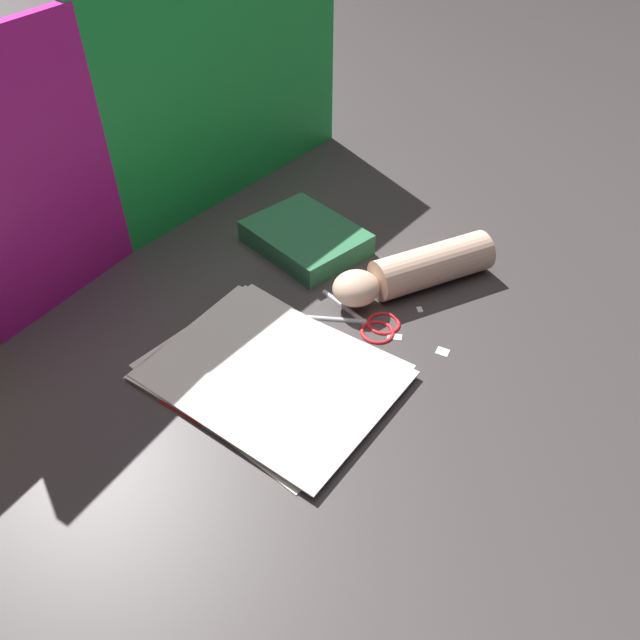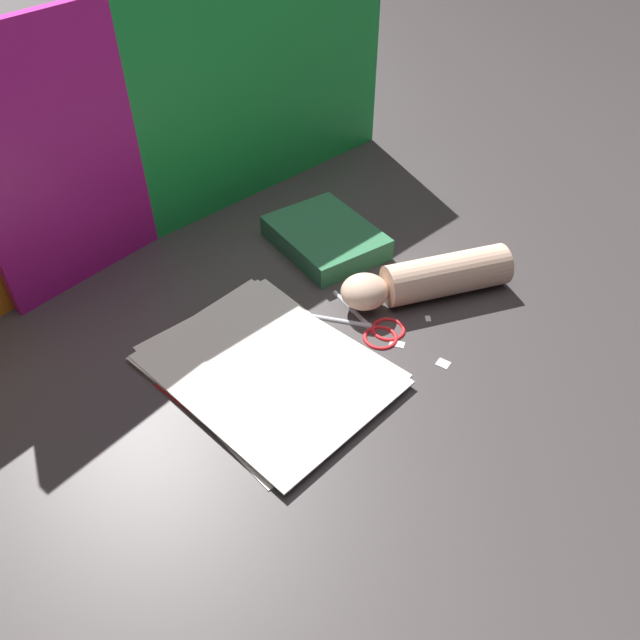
{
  "view_description": "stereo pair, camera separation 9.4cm",
  "coord_description": "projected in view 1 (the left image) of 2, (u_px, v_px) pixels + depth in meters",
  "views": [
    {
      "loc": [
        -0.57,
        -0.46,
        0.69
      ],
      "look_at": [
        -0.01,
        -0.03,
        0.06
      ],
      "focal_mm": 35.0,
      "sensor_mm": 36.0,
      "label": 1
    },
    {
      "loc": [
        -0.5,
        -0.53,
        0.69
      ],
      "look_at": [
        -0.01,
        -0.03,
        0.06
      ],
      "focal_mm": 35.0,
      "sensor_mm": 36.0,
      "label": 2
    }
  ],
  "objects": [
    {
      "name": "pen",
      "position": [
        193.0,
        417.0,
        0.88
      ],
      "size": [
        0.02,
        0.12,
        0.01
      ],
      "color": "red",
      "rests_on": "ground_plane"
    },
    {
      "name": "backdrop_panel_right",
      "position": [
        230.0,
        86.0,
        1.21
      ],
      "size": [
        0.63,
        0.02,
        0.44
      ],
      "color": "green",
      "rests_on": "ground_plane"
    },
    {
      "name": "hand_forearm",
      "position": [
        415.0,
        270.0,
        1.08
      ],
      "size": [
        0.3,
        0.2,
        0.07
      ],
      "color": "beige",
      "rests_on": "ground_plane"
    },
    {
      "name": "paper_scrap_side",
      "position": [
        395.0,
        337.0,
        1.0
      ],
      "size": [
        0.02,
        0.03,
        0.0
      ],
      "color": "white",
      "rests_on": "ground_plane"
    },
    {
      "name": "backdrop_panel_center",
      "position": [
        103.0,
        143.0,
        1.04
      ],
      "size": [
        0.58,
        0.09,
        0.44
      ],
      "color": "#D81E9E",
      "rests_on": "ground_plane"
    },
    {
      "name": "paper_scrap_far",
      "position": [
        443.0,
        351.0,
        0.98
      ],
      "size": [
        0.02,
        0.02,
        0.0
      ],
      "color": "white",
      "rests_on": "ground_plane"
    },
    {
      "name": "ground_plane",
      "position": [
        313.0,
        336.0,
        1.01
      ],
      "size": [
        6.0,
        6.0,
        0.0
      ],
      "primitive_type": "plane",
      "color": "#3D3838"
    },
    {
      "name": "scissors",
      "position": [
        369.0,
        322.0,
        1.02
      ],
      "size": [
        0.12,
        0.17,
        0.01
      ],
      "color": "silver",
      "rests_on": "ground_plane"
    },
    {
      "name": "paper_scrap_mid",
      "position": [
        398.0,
        384.0,
        0.93
      ],
      "size": [
        0.02,
        0.02,
        0.0
      ],
      "color": "white",
      "rests_on": "ground_plane"
    },
    {
      "name": "book_closed",
      "position": [
        306.0,
        238.0,
        1.18
      ],
      "size": [
        0.19,
        0.23,
        0.04
      ],
      "color": "#2D7247",
      "rests_on": "ground_plane"
    },
    {
      "name": "paper_stack",
      "position": [
        271.0,
        373.0,
        0.94
      ],
      "size": [
        0.29,
        0.37,
        0.01
      ],
      "color": "white",
      "rests_on": "ground_plane"
    },
    {
      "name": "paper_scrap_near",
      "position": [
        420.0,
        309.0,
        1.05
      ],
      "size": [
        0.02,
        0.02,
        0.0
      ],
      "color": "white",
      "rests_on": "ground_plane"
    }
  ]
}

